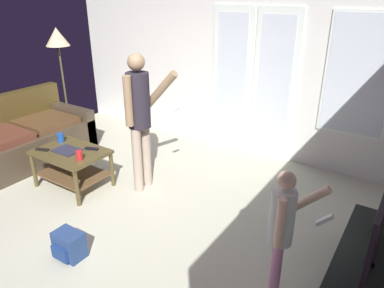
{
  "coord_description": "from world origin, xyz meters",
  "views": [
    {
      "loc": [
        2.55,
        -2.3,
        2.36
      ],
      "look_at": [
        0.77,
        0.39,
        0.95
      ],
      "focal_mm": 33.79,
      "sensor_mm": 36.0,
      "label": 1
    }
  ],
  "objects_px": {
    "leather_couch": "(22,140)",
    "cup_by_laptop": "(61,138)",
    "person_child": "(282,228)",
    "laptop_closed": "(67,150)",
    "tv_remote_black": "(92,149)",
    "tv_stand": "(367,272)",
    "floor_lamp": "(58,42)",
    "backpack": "(69,245)",
    "flat_screen_tv": "(380,220)",
    "dvd_remote_slim": "(42,150)",
    "cup_near_edge": "(79,155)",
    "person_adult": "(140,112)",
    "coffee_table": "(72,161)"
  },
  "relations": [
    {
      "from": "floor_lamp",
      "to": "cup_near_edge",
      "type": "height_order",
      "value": "floor_lamp"
    },
    {
      "from": "flat_screen_tv",
      "to": "cup_by_laptop",
      "type": "xyz_separation_m",
      "value": [
        -3.76,
        -0.04,
        -0.16
      ]
    },
    {
      "from": "person_adult",
      "to": "tv_remote_black",
      "type": "relative_size",
      "value": 9.95
    },
    {
      "from": "coffee_table",
      "to": "tv_remote_black",
      "type": "distance_m",
      "value": 0.3
    },
    {
      "from": "flat_screen_tv",
      "to": "tv_remote_black",
      "type": "height_order",
      "value": "flat_screen_tv"
    },
    {
      "from": "person_adult",
      "to": "tv_remote_black",
      "type": "distance_m",
      "value": 0.82
    },
    {
      "from": "person_child",
      "to": "cup_near_edge",
      "type": "bearing_deg",
      "value": 174.84
    },
    {
      "from": "tv_remote_black",
      "to": "dvd_remote_slim",
      "type": "height_order",
      "value": "same"
    },
    {
      "from": "tv_remote_black",
      "to": "dvd_remote_slim",
      "type": "distance_m",
      "value": 0.61
    },
    {
      "from": "person_child",
      "to": "backpack",
      "type": "distance_m",
      "value": 1.99
    },
    {
      "from": "person_child",
      "to": "cup_near_edge",
      "type": "xyz_separation_m",
      "value": [
        -2.54,
        0.23,
        -0.16
      ]
    },
    {
      "from": "tv_stand",
      "to": "cup_by_laptop",
      "type": "relative_size",
      "value": 11.66
    },
    {
      "from": "floor_lamp",
      "to": "cup_near_edge",
      "type": "bearing_deg",
      "value": -35.31
    },
    {
      "from": "cup_by_laptop",
      "to": "cup_near_edge",
      "type": "bearing_deg",
      "value": -20.06
    },
    {
      "from": "leather_couch",
      "to": "laptop_closed",
      "type": "relative_size",
      "value": 5.79
    },
    {
      "from": "leather_couch",
      "to": "person_child",
      "type": "bearing_deg",
      "value": -6.27
    },
    {
      "from": "laptop_closed",
      "to": "tv_remote_black",
      "type": "xyz_separation_m",
      "value": [
        0.22,
        0.2,
        0.0
      ]
    },
    {
      "from": "floor_lamp",
      "to": "dvd_remote_slim",
      "type": "bearing_deg",
      "value": -47.68
    },
    {
      "from": "flat_screen_tv",
      "to": "backpack",
      "type": "height_order",
      "value": "flat_screen_tv"
    },
    {
      "from": "laptop_closed",
      "to": "cup_near_edge",
      "type": "bearing_deg",
      "value": -15.87
    },
    {
      "from": "tv_stand",
      "to": "floor_lamp",
      "type": "distance_m",
      "value": 5.3
    },
    {
      "from": "laptop_closed",
      "to": "tv_remote_black",
      "type": "bearing_deg",
      "value": 40.33
    },
    {
      "from": "tv_remote_black",
      "to": "person_child",
      "type": "bearing_deg",
      "value": -33.27
    },
    {
      "from": "coffee_table",
      "to": "floor_lamp",
      "type": "bearing_deg",
      "value": 142.2
    },
    {
      "from": "flat_screen_tv",
      "to": "cup_by_laptop",
      "type": "bearing_deg",
      "value": -179.45
    },
    {
      "from": "person_child",
      "to": "coffee_table",
      "type": "bearing_deg",
      "value": 173.29
    },
    {
      "from": "cup_by_laptop",
      "to": "backpack",
      "type": "bearing_deg",
      "value": -37.71
    },
    {
      "from": "tv_stand",
      "to": "person_adult",
      "type": "relative_size",
      "value": 0.8
    },
    {
      "from": "tv_stand",
      "to": "cup_near_edge",
      "type": "distance_m",
      "value": 3.17
    },
    {
      "from": "leather_couch",
      "to": "cup_by_laptop",
      "type": "relative_size",
      "value": 16.14
    },
    {
      "from": "leather_couch",
      "to": "tv_stand",
      "type": "relative_size",
      "value": 1.38
    },
    {
      "from": "flat_screen_tv",
      "to": "laptop_closed",
      "type": "height_order",
      "value": "flat_screen_tv"
    },
    {
      "from": "person_child",
      "to": "dvd_remote_slim",
      "type": "bearing_deg",
      "value": 177.22
    },
    {
      "from": "person_child",
      "to": "tv_stand",
      "type": "bearing_deg",
      "value": 39.25
    },
    {
      "from": "tv_stand",
      "to": "tv_remote_black",
      "type": "relative_size",
      "value": 7.94
    },
    {
      "from": "person_adult",
      "to": "floor_lamp",
      "type": "xyz_separation_m",
      "value": [
        -2.35,
        0.76,
        0.54
      ]
    },
    {
      "from": "floor_lamp",
      "to": "tv_remote_black",
      "type": "bearing_deg",
      "value": -30.65
    },
    {
      "from": "leather_couch",
      "to": "tv_remote_black",
      "type": "relative_size",
      "value": 11.0
    },
    {
      "from": "tv_remote_black",
      "to": "dvd_remote_slim",
      "type": "xyz_separation_m",
      "value": [
        -0.49,
        -0.36,
        0.0
      ]
    },
    {
      "from": "person_child",
      "to": "laptop_closed",
      "type": "bearing_deg",
      "value": 173.89
    },
    {
      "from": "flat_screen_tv",
      "to": "dvd_remote_slim",
      "type": "height_order",
      "value": "flat_screen_tv"
    },
    {
      "from": "leather_couch",
      "to": "backpack",
      "type": "height_order",
      "value": "leather_couch"
    },
    {
      "from": "backpack",
      "to": "tv_remote_black",
      "type": "distance_m",
      "value": 1.42
    },
    {
      "from": "backpack",
      "to": "person_adult",
      "type": "bearing_deg",
      "value": 100.34
    },
    {
      "from": "person_child",
      "to": "cup_by_laptop",
      "type": "height_order",
      "value": "person_child"
    },
    {
      "from": "dvd_remote_slim",
      "to": "leather_couch",
      "type": "bearing_deg",
      "value": 143.23
    },
    {
      "from": "flat_screen_tv",
      "to": "laptop_closed",
      "type": "bearing_deg",
      "value": -176.9
    },
    {
      "from": "backpack",
      "to": "dvd_remote_slim",
      "type": "relative_size",
      "value": 1.68
    },
    {
      "from": "cup_by_laptop",
      "to": "laptop_closed",
      "type": "bearing_deg",
      "value": -26.48
    },
    {
      "from": "coffee_table",
      "to": "tv_remote_black",
      "type": "height_order",
      "value": "tv_remote_black"
    }
  ]
}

